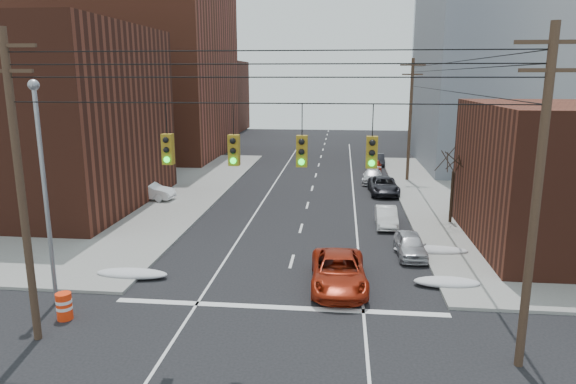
% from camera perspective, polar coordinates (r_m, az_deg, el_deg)
% --- Properties ---
extents(building_brick_tall, '(24.00, 20.00, 30.00)m').
position_cam_1_polar(building_brick_tall, '(66.87, -18.11, 16.90)').
color(building_brick_tall, brown).
rests_on(building_brick_tall, ground).
extents(building_brick_near, '(20.00, 16.00, 13.00)m').
position_cam_1_polar(building_brick_near, '(42.93, -28.98, 7.24)').
color(building_brick_near, '#4C2217').
rests_on(building_brick_near, ground).
extents(building_brick_far, '(22.00, 18.00, 12.00)m').
position_cam_1_polar(building_brick_far, '(91.76, -12.25, 10.30)').
color(building_brick_far, '#4C2217').
rests_on(building_brick_far, ground).
extents(building_office, '(22.00, 20.00, 25.00)m').
position_cam_1_polar(building_office, '(60.49, 25.73, 14.42)').
color(building_office, gray).
rests_on(building_office, ground).
extents(building_glass, '(20.00, 18.00, 22.00)m').
position_cam_1_polar(building_glass, '(85.92, 21.11, 12.95)').
color(building_glass, gray).
rests_on(building_glass, ground).
extents(utility_pole_left, '(2.20, 0.28, 11.00)m').
position_cam_1_polar(utility_pole_left, '(19.87, -27.60, 0.70)').
color(utility_pole_left, '#473323').
rests_on(utility_pole_left, ground).
extents(utility_pole_right, '(2.20, 0.28, 11.00)m').
position_cam_1_polar(utility_pole_right, '(17.63, 25.90, -0.49)').
color(utility_pole_right, '#473323').
rests_on(utility_pole_right, ground).
extents(utility_pole_far, '(2.20, 0.28, 11.00)m').
position_cam_1_polar(utility_pole_far, '(47.69, 13.42, 8.00)').
color(utility_pole_far, '#473323').
rests_on(utility_pole_far, ground).
extents(traffic_signals, '(17.00, 0.42, 2.02)m').
position_cam_1_polar(traffic_signals, '(16.46, -2.30, 4.83)').
color(traffic_signals, black).
rests_on(traffic_signals, ground).
extents(street_light, '(0.44, 0.44, 9.32)m').
position_cam_1_polar(street_light, '(22.92, -25.55, 1.71)').
color(street_light, gray).
rests_on(street_light, ground).
extents(bare_tree, '(2.09, 2.20, 4.93)m').
position_cam_1_polar(bare_tree, '(34.65, 17.76, 0.28)').
color(bare_tree, black).
rests_on(bare_tree, ground).
extents(snow_nw, '(3.50, 1.08, 0.42)m').
position_cam_1_polar(snow_nw, '(25.95, -16.95, -8.66)').
color(snow_nw, silver).
rests_on(snow_nw, ground).
extents(snow_ne, '(3.00, 1.08, 0.42)m').
position_cam_1_polar(snow_ne, '(24.96, 17.23, -9.55)').
color(snow_ne, silver).
rests_on(snow_ne, ground).
extents(snow_east_far, '(4.00, 1.08, 0.42)m').
position_cam_1_polar(snow_east_far, '(29.10, 15.57, -6.22)').
color(snow_east_far, silver).
rests_on(snow_east_far, ground).
extents(red_pickup, '(2.70, 5.44, 1.48)m').
position_cam_1_polar(red_pickup, '(23.74, 5.64, -8.80)').
color(red_pickup, '#99220D').
rests_on(red_pickup, ground).
extents(parked_car_a, '(1.60, 3.75, 1.26)m').
position_cam_1_polar(parked_car_a, '(28.33, 13.43, -5.72)').
color(parked_car_a, '#B9B9BF').
rests_on(parked_car_a, ground).
extents(parked_car_b, '(1.34, 3.74, 1.23)m').
position_cam_1_polar(parked_car_b, '(33.58, 10.87, -2.72)').
color(parked_car_b, white).
rests_on(parked_car_b, ground).
extents(parked_car_c, '(2.45, 4.97, 1.36)m').
position_cam_1_polar(parked_car_c, '(42.71, 10.57, 0.69)').
color(parked_car_c, black).
rests_on(parked_car_c, ground).
extents(parked_car_d, '(2.14, 4.36, 1.22)m').
position_cam_1_polar(parked_car_d, '(47.01, 9.36, 1.74)').
color(parked_car_d, silver).
rests_on(parked_car_d, ground).
extents(parked_car_e, '(1.72, 3.79, 1.26)m').
position_cam_1_polar(parked_car_e, '(52.43, 9.53, 2.89)').
color(parked_car_e, maroon).
rests_on(parked_car_e, ground).
extents(parked_car_f, '(1.30, 3.69, 1.21)m').
position_cam_1_polar(parked_car_f, '(56.58, 9.97, 3.56)').
color(parked_car_f, black).
rests_on(parked_car_f, ground).
extents(lot_car_a, '(4.25, 1.90, 1.36)m').
position_cam_1_polar(lot_car_a, '(40.93, -15.29, 0.14)').
color(lot_car_a, white).
rests_on(lot_car_a, sidewalk_nw).
extents(lot_car_b, '(6.09, 3.81, 1.57)m').
position_cam_1_polar(lot_car_b, '(47.42, -16.10, 1.91)').
color(lot_car_b, silver).
rests_on(lot_car_b, sidewalk_nw).
extents(lot_car_c, '(4.62, 2.10, 1.31)m').
position_cam_1_polar(lot_car_c, '(41.61, -23.69, -0.32)').
color(lot_car_c, black).
rests_on(lot_car_c, sidewalk_nw).
extents(lot_car_d, '(4.68, 2.21, 1.55)m').
position_cam_1_polar(lot_car_d, '(42.68, -20.17, 0.44)').
color(lot_car_d, '#A3A4A8').
rests_on(lot_car_d, sidewalk_nw).
extents(construction_barrel, '(0.70, 0.70, 1.09)m').
position_cam_1_polar(construction_barrel, '(22.58, -23.61, -11.52)').
color(construction_barrel, '#FD340D').
rests_on(construction_barrel, ground).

